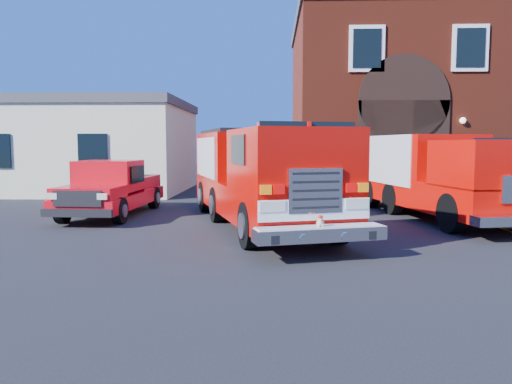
{
  "coord_description": "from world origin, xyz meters",
  "views": [
    {
      "loc": [
        0.34,
        -11.13,
        2.24
      ],
      "look_at": [
        0.0,
        -1.2,
        1.3
      ],
      "focal_mm": 35.0,
      "sensor_mm": 36.0,
      "label": 1
    }
  ],
  "objects_px": {
    "pickup_truck": "(112,189)",
    "secondary_truck": "(437,173)",
    "side_building": "(82,146)",
    "fire_station": "(449,104)",
    "fire_engine": "(260,175)"
  },
  "relations": [
    {
      "from": "pickup_truck",
      "to": "fire_station",
      "type": "bearing_deg",
      "value": 34.48
    },
    {
      "from": "fire_station",
      "to": "pickup_truck",
      "type": "height_order",
      "value": "fire_station"
    },
    {
      "from": "side_building",
      "to": "fire_engine",
      "type": "height_order",
      "value": "side_building"
    },
    {
      "from": "fire_engine",
      "to": "pickup_truck",
      "type": "height_order",
      "value": "fire_engine"
    },
    {
      "from": "side_building",
      "to": "secondary_truck",
      "type": "bearing_deg",
      "value": -30.88
    },
    {
      "from": "fire_station",
      "to": "fire_engine",
      "type": "height_order",
      "value": "fire_station"
    },
    {
      "from": "pickup_truck",
      "to": "secondary_truck",
      "type": "distance_m",
      "value": 10.19
    },
    {
      "from": "secondary_truck",
      "to": "pickup_truck",
      "type": "bearing_deg",
      "value": 179.25
    },
    {
      "from": "fire_station",
      "to": "secondary_truck",
      "type": "relative_size",
      "value": 1.86
    },
    {
      "from": "side_building",
      "to": "pickup_truck",
      "type": "distance_m",
      "value": 9.56
    },
    {
      "from": "fire_station",
      "to": "side_building",
      "type": "xyz_separation_m",
      "value": [
        -17.99,
        -0.99,
        -2.05
      ]
    },
    {
      "from": "fire_engine",
      "to": "secondary_truck",
      "type": "height_order",
      "value": "fire_engine"
    },
    {
      "from": "fire_station",
      "to": "secondary_truck",
      "type": "height_order",
      "value": "fire_station"
    },
    {
      "from": "side_building",
      "to": "pickup_truck",
      "type": "xyz_separation_m",
      "value": [
        4.22,
        -8.47,
        -1.37
      ]
    },
    {
      "from": "fire_station",
      "to": "secondary_truck",
      "type": "xyz_separation_m",
      "value": [
        -3.6,
        -9.59,
        -2.86
      ]
    }
  ]
}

